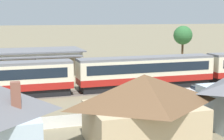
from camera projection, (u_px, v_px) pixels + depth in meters
The scene contains 8 objects.
ground_plane at pixel (90, 92), 41.72m from camera, with size 600.00×600.00×0.00m, color #7A7056.
passenger_train at pixel (148, 71), 43.94m from camera, with size 55.49×3.08×4.06m.
railway_track at pixel (78, 93), 41.49m from camera, with size 106.65×3.60×0.04m.
station_building at pixel (32, 65), 49.61m from camera, with size 14.34×9.17×4.38m.
cottage_brown_roof at pixel (144, 107), 25.02m from camera, with size 8.68×6.06×5.06m.
picket_fence_front at pixel (177, 111), 31.74m from camera, with size 42.60×0.06×1.05m, color white.
parked_car_white at pixel (202, 91), 39.79m from camera, with size 4.24×2.27×1.19m.
yard_tree_0 at pixel (183, 35), 67.56m from camera, with size 3.72×3.72×7.28m.
Camera 1 is at (-9.90, -39.65, 9.25)m, focal length 55.00 mm.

